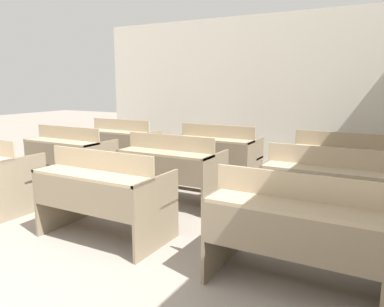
{
  "coord_description": "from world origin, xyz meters",
  "views": [
    {
      "loc": [
        2.58,
        -1.03,
        1.56
      ],
      "look_at": [
        0.54,
        2.65,
        0.77
      ],
      "focal_mm": 35.0,
      "sensor_mm": 36.0,
      "label": 1
    }
  ],
  "objects_px": {
    "bench_third_left": "(122,143)",
    "bench_third_right": "(342,164)",
    "bench_front_center": "(103,193)",
    "bench_second_center": "(171,168)",
    "bench_second_right": "(326,188)",
    "bench_third_center": "(217,152)",
    "bench_front_right": "(295,229)",
    "bench_second_left": "(70,154)"
  },
  "relations": [
    {
      "from": "bench_front_right",
      "to": "bench_second_right",
      "type": "bearing_deg",
      "value": 89.68
    },
    {
      "from": "bench_third_center",
      "to": "bench_second_left",
      "type": "bearing_deg",
      "value": -145.67
    },
    {
      "from": "bench_second_left",
      "to": "bench_third_center",
      "type": "height_order",
      "value": "same"
    },
    {
      "from": "bench_front_right",
      "to": "bench_second_center",
      "type": "height_order",
      "value": "same"
    },
    {
      "from": "bench_third_left",
      "to": "bench_third_center",
      "type": "bearing_deg",
      "value": 0.32
    },
    {
      "from": "bench_third_right",
      "to": "bench_second_left",
      "type": "bearing_deg",
      "value": -161.13
    },
    {
      "from": "bench_front_right",
      "to": "bench_third_right",
      "type": "bearing_deg",
      "value": 90.37
    },
    {
      "from": "bench_second_center",
      "to": "bench_third_left",
      "type": "xyz_separation_m",
      "value": [
        -1.92,
        1.33,
        0.0
      ]
    },
    {
      "from": "bench_third_left",
      "to": "bench_third_right",
      "type": "height_order",
      "value": "same"
    },
    {
      "from": "bench_third_left",
      "to": "bench_second_left",
      "type": "bearing_deg",
      "value": -88.46
    },
    {
      "from": "bench_front_right",
      "to": "bench_second_left",
      "type": "xyz_separation_m",
      "value": [
        -3.83,
        1.35,
        0.0
      ]
    },
    {
      "from": "bench_front_center",
      "to": "bench_second_center",
      "type": "relative_size",
      "value": 1.0
    },
    {
      "from": "bench_third_left",
      "to": "bench_third_right",
      "type": "xyz_separation_m",
      "value": [
        3.85,
        0.0,
        0.0
      ]
    },
    {
      "from": "bench_front_right",
      "to": "bench_third_center",
      "type": "bearing_deg",
      "value": 125.62
    },
    {
      "from": "bench_front_center",
      "to": "bench_second_left",
      "type": "bearing_deg",
      "value": 144.74
    },
    {
      "from": "bench_second_left",
      "to": "bench_third_right",
      "type": "relative_size",
      "value": 1.0
    },
    {
      "from": "bench_front_center",
      "to": "bench_third_right",
      "type": "xyz_separation_m",
      "value": [
        1.92,
        2.65,
        0.0
      ]
    },
    {
      "from": "bench_third_left",
      "to": "bench_third_right",
      "type": "distance_m",
      "value": 3.85
    },
    {
      "from": "bench_second_left",
      "to": "bench_third_left",
      "type": "xyz_separation_m",
      "value": [
        -0.03,
        1.3,
        0.0
      ]
    },
    {
      "from": "bench_front_center",
      "to": "bench_front_right",
      "type": "xyz_separation_m",
      "value": [
        1.93,
        -0.01,
        0.0
      ]
    },
    {
      "from": "bench_second_right",
      "to": "bench_third_right",
      "type": "relative_size",
      "value": 1.0
    },
    {
      "from": "bench_third_center",
      "to": "bench_third_right",
      "type": "distance_m",
      "value": 1.89
    },
    {
      "from": "bench_front_right",
      "to": "bench_second_left",
      "type": "distance_m",
      "value": 4.06
    },
    {
      "from": "bench_third_center",
      "to": "bench_third_left",
      "type": "bearing_deg",
      "value": -179.68
    },
    {
      "from": "bench_front_center",
      "to": "bench_front_right",
      "type": "bearing_deg",
      "value": -0.29
    },
    {
      "from": "bench_second_center",
      "to": "bench_third_center",
      "type": "bearing_deg",
      "value": 88.45
    },
    {
      "from": "bench_second_center",
      "to": "bench_second_right",
      "type": "bearing_deg",
      "value": -0.16
    },
    {
      "from": "bench_front_center",
      "to": "bench_third_center",
      "type": "relative_size",
      "value": 1.0
    },
    {
      "from": "bench_front_right",
      "to": "bench_second_right",
      "type": "relative_size",
      "value": 1.0
    },
    {
      "from": "bench_third_left",
      "to": "bench_front_right",
      "type": "bearing_deg",
      "value": -34.47
    },
    {
      "from": "bench_second_center",
      "to": "bench_front_right",
      "type": "bearing_deg",
      "value": -34.14
    },
    {
      "from": "bench_second_right",
      "to": "bench_third_left",
      "type": "height_order",
      "value": "same"
    },
    {
      "from": "bench_front_right",
      "to": "bench_second_right",
      "type": "xyz_separation_m",
      "value": [
        0.01,
        1.31,
        0.0
      ]
    },
    {
      "from": "bench_second_right",
      "to": "bench_second_center",
      "type": "bearing_deg",
      "value": 179.84
    },
    {
      "from": "bench_second_left",
      "to": "bench_second_right",
      "type": "distance_m",
      "value": 3.84
    },
    {
      "from": "bench_second_right",
      "to": "bench_third_right",
      "type": "xyz_separation_m",
      "value": [
        -0.02,
        1.34,
        0.0
      ]
    },
    {
      "from": "bench_third_left",
      "to": "bench_third_center",
      "type": "relative_size",
      "value": 1.0
    },
    {
      "from": "bench_front_right",
      "to": "bench_third_left",
      "type": "bearing_deg",
      "value": 145.53
    },
    {
      "from": "bench_second_center",
      "to": "bench_third_left",
      "type": "height_order",
      "value": "same"
    },
    {
      "from": "bench_front_center",
      "to": "bench_second_left",
      "type": "height_order",
      "value": "same"
    },
    {
      "from": "bench_front_right",
      "to": "bench_second_center",
      "type": "relative_size",
      "value": 1.0
    },
    {
      "from": "bench_third_center",
      "to": "bench_second_right",
      "type": "bearing_deg",
      "value": -35.18
    }
  ]
}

